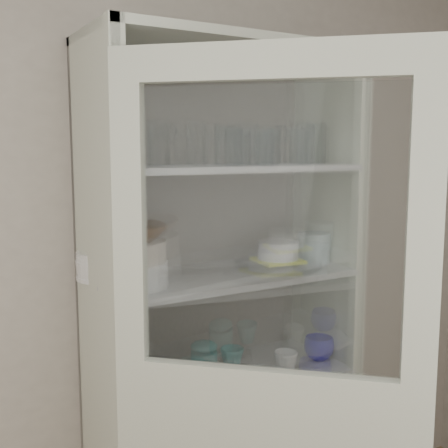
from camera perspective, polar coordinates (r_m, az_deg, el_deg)
wall_back at (r=2.21m, az=-7.44°, el=-3.33°), size 3.60×0.02×2.60m
pantry_cabinet at (r=2.26m, az=-0.82°, el=-12.56°), size 1.00×0.45×2.10m
cupboard_door at (r=1.74m, az=4.31°, el=-21.47°), size 0.68×0.65×2.00m
tumbler_0 at (r=1.75m, az=-9.26°, el=7.97°), size 0.07×0.07×0.14m
tumbler_1 at (r=1.78m, az=-9.37°, el=8.15°), size 0.09×0.09×0.15m
tumbler_2 at (r=1.98m, az=1.88°, el=7.74°), size 0.06×0.06×0.12m
tumbler_3 at (r=1.98m, az=4.18°, el=7.79°), size 0.08×0.08×0.13m
tumbler_4 at (r=2.12m, az=7.59°, el=7.84°), size 0.07×0.07×0.14m
tumbler_5 at (r=2.00m, az=4.73°, el=7.88°), size 0.08×0.08×0.13m
tumbler_6 at (r=2.17m, az=9.31°, el=8.05°), size 0.08×0.08×0.15m
tumbler_7 at (r=1.94m, az=-6.61°, el=8.16°), size 0.10×0.10×0.15m
tumbler_8 at (r=2.01m, az=-2.79°, el=8.17°), size 0.08×0.08×0.15m
tumbler_9 at (r=2.03m, az=-0.01°, el=7.95°), size 0.07×0.07×0.14m
tumbler_10 at (r=2.12m, az=3.91°, el=7.77°), size 0.08×0.08×0.13m
tumbler_11 at (r=2.10m, az=2.50°, el=8.16°), size 0.09×0.09×0.15m
goblet_0 at (r=2.02m, az=-10.25°, el=8.11°), size 0.07×0.07×0.16m
goblet_1 at (r=2.03m, az=-5.72°, el=8.28°), size 0.07×0.07×0.16m
goblet_2 at (r=2.19m, az=0.82°, el=8.29°), size 0.07×0.07×0.17m
goblet_3 at (r=2.36m, az=5.74°, el=8.29°), size 0.08×0.08×0.17m
plate_stack_front at (r=1.91m, az=-9.27°, el=-5.06°), size 0.24×0.24×0.08m
plate_stack_back at (r=2.04m, az=-11.72°, el=-4.07°), size 0.22×0.22×0.10m
cream_bowl at (r=1.89m, az=-9.32°, el=-2.77°), size 0.23×0.23×0.07m
terracotta_bowl at (r=1.88m, az=-9.37°, el=-0.86°), size 0.28×0.28×0.06m
glass_platter at (r=2.21m, az=5.49°, el=-4.09°), size 0.45×0.45×0.02m
yellow_trivet at (r=2.21m, az=5.50°, el=-3.69°), size 0.19×0.19×0.01m
white_ramekin at (r=2.20m, az=5.51°, el=-2.66°), size 0.16×0.16×0.07m
grey_bowl_stack at (r=2.31m, az=9.11°, el=-2.36°), size 0.13×0.13×0.12m
mug_blue at (r=2.39m, az=9.61°, el=-12.33°), size 0.15×0.15×0.09m
mug_teal at (r=2.26m, az=0.82°, el=-13.50°), size 0.11×0.11×0.09m
mug_white at (r=2.24m, az=6.31°, el=-13.78°), size 0.12×0.12×0.09m
teal_jar at (r=2.18m, az=-2.03°, el=-13.79°), size 0.10×0.10×0.12m
measuring_cups at (r=2.11m, az=-0.23°, el=-15.72°), size 0.11×0.11×0.04m
white_canister at (r=2.06m, az=-10.41°, el=-15.33°), size 0.11×0.11×0.12m
tumbler_12 at (r=1.97m, az=0.97°, el=7.90°), size 0.07×0.07×0.13m
tumbler_13 at (r=2.16m, az=8.23°, el=8.05°), size 0.08×0.08×0.15m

